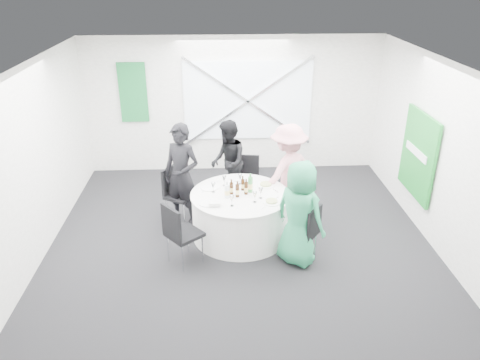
{
  "coord_description": "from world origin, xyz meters",
  "views": [
    {
      "loc": [
        -0.33,
        -6.35,
        4.03
      ],
      "look_at": [
        0.0,
        0.2,
        1.0
      ],
      "focal_mm": 35.0,
      "sensor_mm": 36.0,
      "label": 1
    }
  ],
  "objects_px": {
    "chair_back": "(248,176)",
    "chair_front_right": "(307,229)",
    "chair_front_left": "(179,230)",
    "person_woman_pink": "(288,173)",
    "person_man_back": "(228,163)",
    "person_woman_green": "(299,214)",
    "green_water_bottle": "(250,185)",
    "person_man_back_left": "(182,175)",
    "banquet_table": "(240,215)",
    "chair_back_right": "(294,190)",
    "clear_water_bottle": "(227,191)",
    "chair_back_left": "(176,190)"
  },
  "relations": [
    {
      "from": "chair_back",
      "to": "chair_back_right",
      "type": "bearing_deg",
      "value": -32.35
    },
    {
      "from": "banquet_table",
      "to": "chair_back",
      "type": "bearing_deg",
      "value": 80.26
    },
    {
      "from": "banquet_table",
      "to": "chair_back_left",
      "type": "height_order",
      "value": "chair_back_left"
    },
    {
      "from": "chair_front_left",
      "to": "person_woman_pink",
      "type": "bearing_deg",
      "value": -92.04
    },
    {
      "from": "chair_back",
      "to": "clear_water_bottle",
      "type": "relative_size",
      "value": 3.25
    },
    {
      "from": "chair_front_right",
      "to": "person_man_back_left",
      "type": "xyz_separation_m",
      "value": [
        -1.87,
        1.22,
        0.36
      ]
    },
    {
      "from": "chair_front_left",
      "to": "green_water_bottle",
      "type": "relative_size",
      "value": 3.15
    },
    {
      "from": "chair_back",
      "to": "green_water_bottle",
      "type": "distance_m",
      "value": 1.21
    },
    {
      "from": "person_woman_pink",
      "to": "person_woman_green",
      "type": "xyz_separation_m",
      "value": [
        -0.03,
        -1.35,
        -0.05
      ]
    },
    {
      "from": "chair_back",
      "to": "chair_front_left",
      "type": "distance_m",
      "value": 2.27
    },
    {
      "from": "green_water_bottle",
      "to": "chair_front_right",
      "type": "bearing_deg",
      "value": -45.64
    },
    {
      "from": "person_woman_pink",
      "to": "person_man_back_left",
      "type": "bearing_deg",
      "value": -32.03
    },
    {
      "from": "chair_front_left",
      "to": "chair_front_right",
      "type": "bearing_deg",
      "value": -128.8
    },
    {
      "from": "chair_back_right",
      "to": "green_water_bottle",
      "type": "xyz_separation_m",
      "value": [
        -0.79,
        -0.48,
        0.35
      ]
    },
    {
      "from": "person_woman_green",
      "to": "chair_front_left",
      "type": "bearing_deg",
      "value": 43.04
    },
    {
      "from": "chair_back_left",
      "to": "person_man_back",
      "type": "height_order",
      "value": "person_man_back"
    },
    {
      "from": "person_woman_pink",
      "to": "chair_back_right",
      "type": "bearing_deg",
      "value": 121.93
    },
    {
      "from": "chair_front_left",
      "to": "green_water_bottle",
      "type": "height_order",
      "value": "green_water_bottle"
    },
    {
      "from": "chair_back",
      "to": "person_woman_green",
      "type": "distance_m",
      "value": 2.08
    },
    {
      "from": "person_man_back",
      "to": "banquet_table",
      "type": "bearing_deg",
      "value": 0.0
    },
    {
      "from": "chair_back_left",
      "to": "chair_front_left",
      "type": "relative_size",
      "value": 0.96
    },
    {
      "from": "chair_back_right",
      "to": "person_man_back",
      "type": "height_order",
      "value": "person_man_back"
    },
    {
      "from": "chair_front_right",
      "to": "person_man_back",
      "type": "distance_m",
      "value": 2.27
    },
    {
      "from": "chair_back",
      "to": "person_woman_green",
      "type": "xyz_separation_m",
      "value": [
        0.6,
        -1.97,
        0.28
      ]
    },
    {
      "from": "chair_front_left",
      "to": "person_man_back",
      "type": "height_order",
      "value": "person_man_back"
    },
    {
      "from": "chair_front_right",
      "to": "person_man_back",
      "type": "relative_size",
      "value": 0.58
    },
    {
      "from": "chair_back",
      "to": "chair_front_right",
      "type": "distance_m",
      "value": 2.08
    },
    {
      "from": "chair_back_right",
      "to": "chair_front_left",
      "type": "bearing_deg",
      "value": -84.7
    },
    {
      "from": "chair_back",
      "to": "green_water_bottle",
      "type": "bearing_deg",
      "value": -82.43
    },
    {
      "from": "banquet_table",
      "to": "chair_front_right",
      "type": "relative_size",
      "value": 1.75
    },
    {
      "from": "person_woman_pink",
      "to": "chair_front_left",
      "type": "bearing_deg",
      "value": 2.36
    },
    {
      "from": "chair_front_right",
      "to": "person_man_back_left",
      "type": "distance_m",
      "value": 2.26
    },
    {
      "from": "person_man_back",
      "to": "person_woman_pink",
      "type": "relative_size",
      "value": 0.92
    },
    {
      "from": "chair_front_left",
      "to": "person_woman_green",
      "type": "height_order",
      "value": "person_woman_green"
    },
    {
      "from": "banquet_table",
      "to": "chair_back_right",
      "type": "xyz_separation_m",
      "value": [
        0.96,
        0.54,
        0.15
      ]
    },
    {
      "from": "person_man_back",
      "to": "clear_water_bottle",
      "type": "bearing_deg",
      "value": -9.21
    },
    {
      "from": "chair_back_left",
      "to": "chair_front_left",
      "type": "distance_m",
      "value": 1.39
    },
    {
      "from": "chair_back",
      "to": "person_man_back_left",
      "type": "height_order",
      "value": "person_man_back_left"
    },
    {
      "from": "chair_front_left",
      "to": "person_man_back",
      "type": "bearing_deg",
      "value": -60.53
    },
    {
      "from": "banquet_table",
      "to": "person_man_back",
      "type": "distance_m",
      "value": 1.31
    },
    {
      "from": "chair_back_left",
      "to": "person_man_back",
      "type": "xyz_separation_m",
      "value": [
        0.91,
        0.61,
        0.22
      ]
    },
    {
      "from": "banquet_table",
      "to": "person_woman_pink",
      "type": "distance_m",
      "value": 1.13
    },
    {
      "from": "chair_front_left",
      "to": "person_woman_pink",
      "type": "height_order",
      "value": "person_woman_pink"
    },
    {
      "from": "person_woman_green",
      "to": "green_water_bottle",
      "type": "height_order",
      "value": "person_woman_green"
    },
    {
      "from": "clear_water_bottle",
      "to": "person_woman_pink",
      "type": "bearing_deg",
      "value": 33.94
    },
    {
      "from": "chair_back",
      "to": "chair_back_left",
      "type": "bearing_deg",
      "value": -145.32
    },
    {
      "from": "chair_back_left",
      "to": "person_woman_green",
      "type": "bearing_deg",
      "value": -95.81
    },
    {
      "from": "chair_back_right",
      "to": "person_man_back_left",
      "type": "relative_size",
      "value": 0.52
    },
    {
      "from": "banquet_table",
      "to": "clear_water_bottle",
      "type": "distance_m",
      "value": 0.54
    },
    {
      "from": "green_water_bottle",
      "to": "person_man_back_left",
      "type": "bearing_deg",
      "value": 158.78
    }
  ]
}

